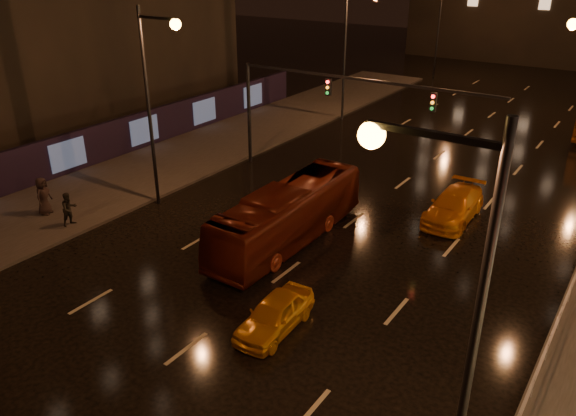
{
  "coord_description": "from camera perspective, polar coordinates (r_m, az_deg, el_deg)",
  "views": [
    {
      "loc": [
        11.42,
        -6.71,
        12.25
      ],
      "look_at": [
        -0.51,
        10.88,
        2.5
      ],
      "focal_mm": 35.0,
      "sensor_mm": 36.0,
      "label": 1
    }
  ],
  "objects": [
    {
      "name": "bus_red",
      "position": [
        25.49,
        0.03,
        -0.65
      ],
      "size": [
        2.39,
        9.78,
        2.72
      ],
      "primitive_type": "imported",
      "rotation": [
        0.0,
        0.0,
        0.01
      ],
      "color": "#55160C",
      "rests_on": "ground"
    },
    {
      "name": "pedestrian_b",
      "position": [
        28.9,
        -21.34,
        -0.09
      ],
      "size": [
        0.66,
        0.83,
        1.66
      ],
      "primitive_type": "imported",
      "rotation": [
        0.0,
        0.0,
        1.53
      ],
      "color": "black",
      "rests_on": "sidewalk_left"
    },
    {
      "name": "pedestrian_c",
      "position": [
        30.59,
        -23.61,
        1.14
      ],
      "size": [
        0.9,
        1.1,
        1.93
      ],
      "primitive_type": "imported",
      "rotation": [
        0.0,
        0.0,
        1.93
      ],
      "color": "black",
      "rests_on": "sidewalk_left"
    },
    {
      "name": "hoarding_left",
      "position": [
        35.92,
        -21.63,
        5.04
      ],
      "size": [
        0.3,
        46.0,
        2.5
      ],
      "primitive_type": "cube",
      "color": "black",
      "rests_on": "ground"
    },
    {
      "name": "sidewalk_left",
      "position": [
        35.22,
        -13.9,
        3.68
      ],
      "size": [
        7.0,
        70.0,
        0.15
      ],
      "primitive_type": "cube",
      "color": "#38332D",
      "rests_on": "ground"
    },
    {
      "name": "ground",
      "position": [
        31.52,
        10.12,
        1.38
      ],
      "size": [
        140.0,
        140.0,
        0.0
      ],
      "primitive_type": "plane",
      "color": "black",
      "rests_on": "ground"
    },
    {
      "name": "taxi_near",
      "position": [
        20.07,
        -1.36,
        -10.75
      ],
      "size": [
        1.67,
        3.77,
        1.26
      ],
      "primitive_type": "imported",
      "rotation": [
        0.0,
        0.0,
        0.05
      ],
      "color": "orange",
      "rests_on": "ground"
    },
    {
      "name": "streetlight_right",
      "position": [
        10.77,
        15.36,
        -9.06
      ],
      "size": [
        2.64,
        0.5,
        10.0
      ],
      "color": "black",
      "rests_on": "ground"
    },
    {
      "name": "traffic_signal",
      "position": [
        32.27,
        2.44,
        11.16
      ],
      "size": [
        15.31,
        0.32,
        6.2
      ],
      "color": "black",
      "rests_on": "ground"
    },
    {
      "name": "taxi_far",
      "position": [
        29.07,
        16.5,
        0.21
      ],
      "size": [
        2.17,
        5.04,
        1.45
      ],
      "primitive_type": "imported",
      "rotation": [
        0.0,
        0.0,
        0.03
      ],
      "color": "#CA6F13",
      "rests_on": "ground"
    }
  ]
}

